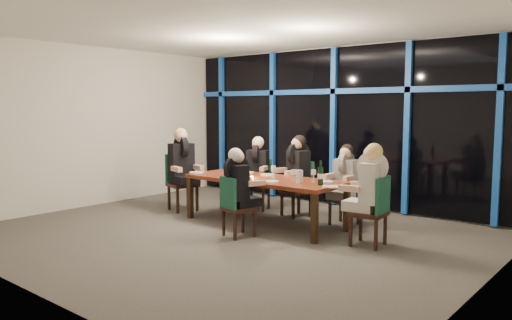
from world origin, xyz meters
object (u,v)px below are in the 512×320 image
at_px(dining_table, 264,182).
at_px(chair_far_right, 347,194).
at_px(diner_end_right, 369,179).
at_px(water_pitcher, 299,177).
at_px(chair_far_left, 258,181).
at_px(diner_end_left, 182,157).
at_px(chair_end_left, 181,179).
at_px(diner_far_left, 257,162).
at_px(wine_bottle, 320,176).
at_px(diner_far_right, 345,173).
at_px(diner_far_mid, 296,164).
at_px(chair_near_mid, 234,204).
at_px(chair_end_right, 375,208).
at_px(chair_far_mid, 300,185).
at_px(diner_near_mid, 239,179).

distance_m(dining_table, chair_far_right, 1.34).
distance_m(diner_end_right, water_pitcher, 1.12).
bearing_deg(water_pitcher, chair_far_left, 129.06).
bearing_deg(diner_end_left, chair_end_left, 90.00).
distance_m(diner_far_left, wine_bottle, 2.11).
xyz_separation_m(diner_far_right, wine_bottle, (0.09, -0.87, 0.05)).
height_order(diner_far_mid, diner_end_right, diner_far_mid).
bearing_deg(diner_end_right, wine_bottle, -95.29).
xyz_separation_m(chair_near_mid, diner_end_right, (1.69, 0.83, 0.42)).
distance_m(chair_end_right, diner_end_right, 0.38).
relative_size(dining_table, wine_bottle, 7.19).
bearing_deg(diner_far_right, dining_table, -140.59).
xyz_separation_m(chair_near_mid, wine_bottle, (0.93, 0.82, 0.40)).
height_order(dining_table, diner_far_mid, diner_far_mid).
xyz_separation_m(chair_far_left, diner_end_left, (-0.96, -0.99, 0.46)).
distance_m(diner_end_left, wine_bottle, 2.91).
relative_size(diner_far_left, wine_bottle, 2.45).
relative_size(chair_end_left, chair_near_mid, 1.16).
distance_m(diner_far_mid, diner_far_right, 0.95).
distance_m(chair_near_mid, diner_far_right, 1.91).
distance_m(dining_table, diner_end_left, 1.84).
relative_size(diner_far_left, diner_far_right, 1.04).
bearing_deg(diner_end_right, diner_far_left, -114.18).
bearing_deg(dining_table, diner_end_right, -1.96).
distance_m(dining_table, chair_far_mid, 0.90).
relative_size(chair_far_mid, diner_near_mid, 1.11).
height_order(chair_far_left, water_pitcher, water_pitcher).
height_order(chair_far_mid, diner_far_right, diner_far_right).
bearing_deg(chair_far_left, chair_end_right, -40.14).
distance_m(chair_end_left, chair_near_mid, 2.22).
distance_m(chair_far_right, diner_end_right, 1.33).
bearing_deg(dining_table, chair_far_right, 41.02).
distance_m(chair_far_left, chair_end_left, 1.42).
bearing_deg(diner_far_left, chair_end_left, -161.75).
xyz_separation_m(chair_end_left, water_pitcher, (2.64, -0.03, 0.28)).
bearing_deg(diner_near_mid, chair_far_left, -41.18).
bearing_deg(water_pitcher, diner_far_mid, 108.08).
height_order(wine_bottle, water_pitcher, wine_bottle).
bearing_deg(water_pitcher, diner_far_left, 130.52).
bearing_deg(diner_end_left, chair_end_right, -72.24).
distance_m(diner_far_right, water_pitcher, 0.93).
relative_size(wine_bottle, water_pitcher, 1.88).
height_order(chair_end_left, diner_far_mid, diner_far_mid).
bearing_deg(dining_table, diner_far_mid, 86.27).
bearing_deg(chair_far_right, diner_near_mid, -114.77).
xyz_separation_m(chair_far_mid, chair_far_right, (0.92, -0.02, -0.04)).
relative_size(chair_end_right, diner_end_right, 1.03).
bearing_deg(chair_far_mid, chair_far_left, -159.35).
height_order(chair_end_left, diner_far_left, diner_far_left).
distance_m(chair_far_left, diner_end_right, 2.89).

